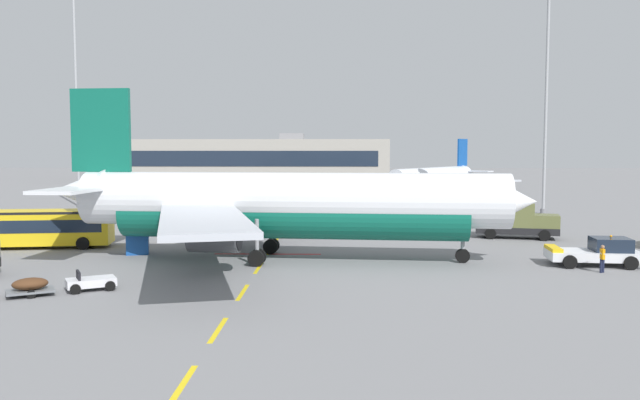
{
  "coord_description": "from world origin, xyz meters",
  "views": [
    {
      "loc": [
        23.12,
        -25.88,
        7.88
      ],
      "look_at": [
        21.86,
        25.13,
        3.82
      ],
      "focal_mm": 36.39,
      "sensor_mm": 36.0,
      "label": 1
    }
  ],
  "objects_px": {
    "airliner_foreground": "(284,204)",
    "apron_light_mast_far": "(547,75)",
    "pushback_tug": "(597,252)",
    "apron_shuttle_bus": "(33,226)",
    "airliner_mid_left": "(434,178)",
    "baggage_train": "(0,289)",
    "uld_cargo_container": "(138,243)",
    "apron_light_mast_near": "(75,71)",
    "ground_crew_worker": "(602,257)",
    "ground_power_truck": "(514,220)"
  },
  "relations": [
    {
      "from": "ground_power_truck",
      "to": "ground_crew_worker",
      "type": "height_order",
      "value": "ground_power_truck"
    },
    {
      "from": "pushback_tug",
      "to": "ground_power_truck",
      "type": "height_order",
      "value": "ground_power_truck"
    },
    {
      "from": "apron_shuttle_bus",
      "to": "apron_light_mast_far",
      "type": "height_order",
      "value": "apron_light_mast_far"
    },
    {
      "from": "apron_shuttle_bus",
      "to": "baggage_train",
      "type": "distance_m",
      "value": 18.48
    },
    {
      "from": "pushback_tug",
      "to": "apron_shuttle_bus",
      "type": "distance_m",
      "value": 42.19
    },
    {
      "from": "apron_light_mast_near",
      "to": "pushback_tug",
      "type": "bearing_deg",
      "value": -39.43
    },
    {
      "from": "airliner_foreground",
      "to": "uld_cargo_container",
      "type": "relative_size",
      "value": 18.07
    },
    {
      "from": "airliner_foreground",
      "to": "uld_cargo_container",
      "type": "distance_m",
      "value": 11.84
    },
    {
      "from": "airliner_foreground",
      "to": "apron_light_mast_far",
      "type": "bearing_deg",
      "value": 49.1
    },
    {
      "from": "apron_light_mast_far",
      "to": "airliner_foreground",
      "type": "bearing_deg",
      "value": -130.9
    },
    {
      "from": "airliner_foreground",
      "to": "baggage_train",
      "type": "xyz_separation_m",
      "value": [
        -13.98,
        -12.49,
        -3.42
      ]
    },
    {
      "from": "airliner_mid_left",
      "to": "apron_shuttle_bus",
      "type": "relative_size",
      "value": 2.02
    },
    {
      "from": "pushback_tug",
      "to": "uld_cargo_container",
      "type": "distance_m",
      "value": 32.79
    },
    {
      "from": "ground_power_truck",
      "to": "pushback_tug",
      "type": "bearing_deg",
      "value": -81.74
    },
    {
      "from": "airliner_mid_left",
      "to": "baggage_train",
      "type": "distance_m",
      "value": 79.72
    },
    {
      "from": "ground_power_truck",
      "to": "apron_light_mast_near",
      "type": "relative_size",
      "value": 0.25
    },
    {
      "from": "ground_power_truck",
      "to": "apron_light_mast_far",
      "type": "bearing_deg",
      "value": 66.56
    },
    {
      "from": "airliner_mid_left",
      "to": "apron_light_mast_near",
      "type": "xyz_separation_m",
      "value": [
        -50.87,
        -18.35,
        15.15
      ]
    },
    {
      "from": "ground_power_truck",
      "to": "airliner_mid_left",
      "type": "bearing_deg",
      "value": 89.75
    },
    {
      "from": "pushback_tug",
      "to": "apron_light_mast_near",
      "type": "relative_size",
      "value": 0.21
    },
    {
      "from": "uld_cargo_container",
      "to": "apron_light_mast_far",
      "type": "bearing_deg",
      "value": 37.81
    },
    {
      "from": "apron_shuttle_bus",
      "to": "ground_power_truck",
      "type": "xyz_separation_m",
      "value": [
        39.71,
        6.69,
        -0.1
      ]
    },
    {
      "from": "ground_crew_worker",
      "to": "apron_shuttle_bus",
      "type": "bearing_deg",
      "value": 167.26
    },
    {
      "from": "uld_cargo_container",
      "to": "baggage_train",
      "type": "bearing_deg",
      "value": -100.71
    },
    {
      "from": "apron_shuttle_bus",
      "to": "baggage_train",
      "type": "relative_size",
      "value": 1.13
    },
    {
      "from": "pushback_tug",
      "to": "ground_crew_worker",
      "type": "height_order",
      "value": "pushback_tug"
    },
    {
      "from": "airliner_foreground",
      "to": "airliner_mid_left",
      "type": "height_order",
      "value": "airliner_foreground"
    },
    {
      "from": "baggage_train",
      "to": "ground_crew_worker",
      "type": "xyz_separation_m",
      "value": [
        34.6,
        8.06,
        0.49
      ]
    },
    {
      "from": "ground_power_truck",
      "to": "baggage_train",
      "type": "xyz_separation_m",
      "value": [
        -33.38,
        -24.01,
        -1.11
      ]
    },
    {
      "from": "airliner_foreground",
      "to": "apron_light_mast_near",
      "type": "bearing_deg",
      "value": 127.05
    },
    {
      "from": "airliner_mid_left",
      "to": "apron_light_mast_near",
      "type": "distance_m",
      "value": 56.16
    },
    {
      "from": "apron_shuttle_bus",
      "to": "ground_power_truck",
      "type": "relative_size",
      "value": 1.67
    },
    {
      "from": "airliner_foreground",
      "to": "baggage_train",
      "type": "bearing_deg",
      "value": -138.22
    },
    {
      "from": "airliner_mid_left",
      "to": "ground_crew_worker",
      "type": "distance_m",
      "value": 64.23
    },
    {
      "from": "ground_crew_worker",
      "to": "uld_cargo_container",
      "type": "distance_m",
      "value": 32.5
    },
    {
      "from": "baggage_train",
      "to": "ground_crew_worker",
      "type": "height_order",
      "value": "ground_crew_worker"
    },
    {
      "from": "pushback_tug",
      "to": "ground_crew_worker",
      "type": "relative_size",
      "value": 3.5
    },
    {
      "from": "ground_power_truck",
      "to": "apron_light_mast_far",
      "type": "relative_size",
      "value": 0.27
    },
    {
      "from": "baggage_train",
      "to": "apron_light_mast_near",
      "type": "height_order",
      "value": "apron_light_mast_near"
    },
    {
      "from": "airliner_foreground",
      "to": "baggage_train",
      "type": "distance_m",
      "value": 19.05
    },
    {
      "from": "airliner_foreground",
      "to": "apron_light_mast_far",
      "type": "xyz_separation_m",
      "value": [
        28.84,
        33.29,
        12.65
      ]
    },
    {
      "from": "airliner_mid_left",
      "to": "apron_light_mast_far",
      "type": "relative_size",
      "value": 0.92
    },
    {
      "from": "apron_shuttle_bus",
      "to": "ground_crew_worker",
      "type": "relative_size",
      "value": 6.92
    },
    {
      "from": "uld_cargo_container",
      "to": "apron_shuttle_bus",
      "type": "bearing_deg",
      "value": 164.1
    },
    {
      "from": "airliner_mid_left",
      "to": "apron_light_mast_far",
      "type": "distance_m",
      "value": 31.12
    },
    {
      "from": "airliner_foreground",
      "to": "airliner_mid_left",
      "type": "distance_m",
      "value": 62.91
    },
    {
      "from": "uld_cargo_container",
      "to": "apron_light_mast_near",
      "type": "bearing_deg",
      "value": 117.12
    },
    {
      "from": "ground_crew_worker",
      "to": "apron_light_mast_near",
      "type": "bearing_deg",
      "value": 138.54
    },
    {
      "from": "airliner_mid_left",
      "to": "ground_crew_worker",
      "type": "bearing_deg",
      "value": -89.1
    },
    {
      "from": "pushback_tug",
      "to": "apron_light_mast_near",
      "type": "xyz_separation_m",
      "value": [
        -52.6,
        43.25,
        17.35
      ]
    }
  ]
}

